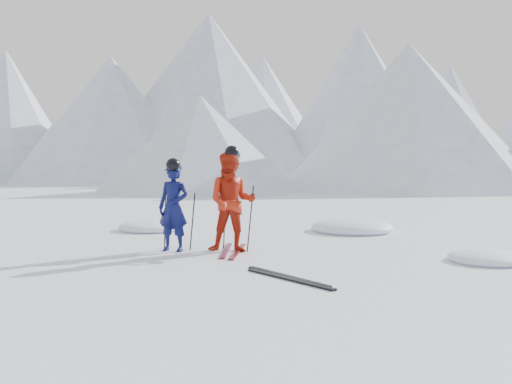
% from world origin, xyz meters
% --- Properties ---
extents(ground, '(160.00, 160.00, 0.00)m').
position_xyz_m(ground, '(0.00, 0.00, 0.00)').
color(ground, white).
rests_on(ground, ground).
extents(skier_blue, '(0.63, 0.46, 1.60)m').
position_xyz_m(skier_blue, '(-2.81, 0.01, 0.80)').
color(skier_blue, '#0B0F43').
rests_on(skier_blue, ground).
extents(skier_red, '(1.09, 0.99, 1.82)m').
position_xyz_m(skier_red, '(-1.82, 0.43, 0.91)').
color(skier_red, '#B5220E').
rests_on(skier_red, ground).
extents(pole_blue_left, '(0.11, 0.08, 1.07)m').
position_xyz_m(pole_blue_left, '(-3.11, 0.16, 0.53)').
color(pole_blue_left, black).
rests_on(pole_blue_left, ground).
extents(pole_blue_right, '(0.11, 0.07, 1.07)m').
position_xyz_m(pole_blue_right, '(-2.56, 0.26, 0.53)').
color(pole_blue_right, black).
rests_on(pole_blue_right, ground).
extents(pole_red_left, '(0.12, 0.10, 1.21)m').
position_xyz_m(pole_red_left, '(-2.12, 0.68, 0.61)').
color(pole_red_left, black).
rests_on(pole_red_left, ground).
extents(pole_red_right, '(0.12, 0.09, 1.21)m').
position_xyz_m(pole_red_right, '(-1.52, 0.58, 0.61)').
color(pole_red_right, black).
rests_on(pole_red_right, ground).
extents(ski_worn_left, '(0.82, 1.57, 0.03)m').
position_xyz_m(ski_worn_left, '(-1.94, 0.43, 0.01)').
color(ski_worn_left, black).
rests_on(ski_worn_left, ground).
extents(ski_worn_right, '(0.71, 1.61, 0.03)m').
position_xyz_m(ski_worn_right, '(-1.70, 0.43, 0.01)').
color(ski_worn_right, black).
rests_on(ski_worn_right, ground).
extents(ski_loose_a, '(1.57, 0.81, 0.03)m').
position_xyz_m(ski_loose_a, '(-0.02, -1.14, 0.01)').
color(ski_loose_a, black).
rests_on(ski_loose_a, ground).
extents(ski_loose_b, '(1.60, 0.76, 0.03)m').
position_xyz_m(ski_loose_b, '(0.08, -1.29, 0.01)').
color(ski_loose_b, black).
rests_on(ski_loose_b, ground).
extents(snow_lumps, '(8.92, 4.42, 0.42)m').
position_xyz_m(snow_lumps, '(-1.63, 3.33, 0.00)').
color(snow_lumps, white).
rests_on(snow_lumps, ground).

